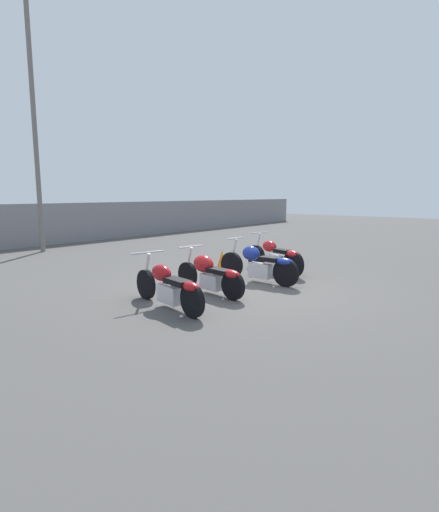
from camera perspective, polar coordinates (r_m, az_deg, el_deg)
name	(u,v)px	position (r m, az deg, el deg)	size (l,w,h in m)	color
ground_plane	(241,288)	(8.69, 3.02, -4.62)	(60.00, 60.00, 0.00)	#514F4C
fence_back	(18,226)	(16.73, -26.80, 3.81)	(40.00, 0.04, 1.65)	gray
light_pole_left	(33,102)	(15.66, -25.11, 19.27)	(0.70, 0.35, 8.74)	slate
motorcycle_slot_0	(169,286)	(7.17, -7.27, -4.31)	(0.78, 2.10, 0.94)	black
motorcycle_slot_1	(210,274)	(8.13, -1.40, -2.57)	(0.62, 1.96, 0.93)	black
motorcycle_slot_2	(259,264)	(9.24, 5.63, -1.16)	(0.56, 2.16, 0.99)	black
motorcycle_slot_3	(275,257)	(10.38, 7.94, -0.11)	(0.80, 2.00, 1.01)	black
traffic_cone_near	(222,260)	(10.75, 0.38, -0.60)	(0.32, 0.32, 0.51)	orange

